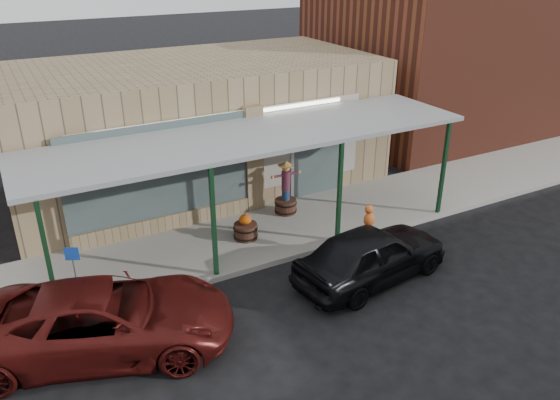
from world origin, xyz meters
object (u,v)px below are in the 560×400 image
car_maroon (104,319)px  barrel_scarecrow (286,195)px  parked_sedan (372,254)px  barrel_pumpkin (246,229)px  handicap_sign (75,269)px

car_maroon → barrel_scarecrow: bearing=-40.9°
parked_sedan → car_maroon: (-6.33, 0.48, 0.02)m
barrel_pumpkin → parked_sedan: parked_sedan is taller
handicap_sign → parked_sedan: bearing=7.6°
barrel_scarecrow → handicap_sign: 6.70m
handicap_sign → barrel_pumpkin: bearing=38.0°
barrel_scarecrow → handicap_sign: size_ratio=1.12×
barrel_pumpkin → handicap_sign: handicap_sign is taller
barrel_pumpkin → handicap_sign: 4.80m
barrel_pumpkin → parked_sedan: bearing=-58.2°
handicap_sign → car_maroon: handicap_sign is taller
handicap_sign → car_maroon: size_ratio=0.29×
parked_sedan → handicap_sign: bearing=64.9°
handicap_sign → car_maroon: 1.64m
barrel_scarecrow → handicap_sign: (-6.40, -1.96, 0.40)m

